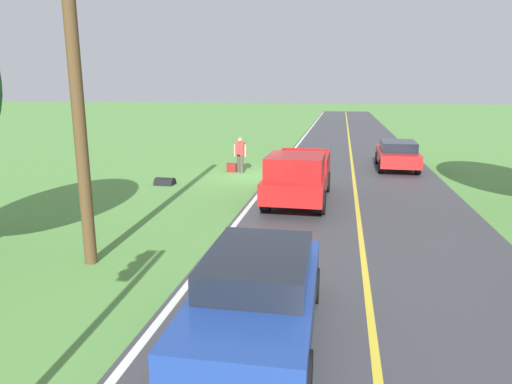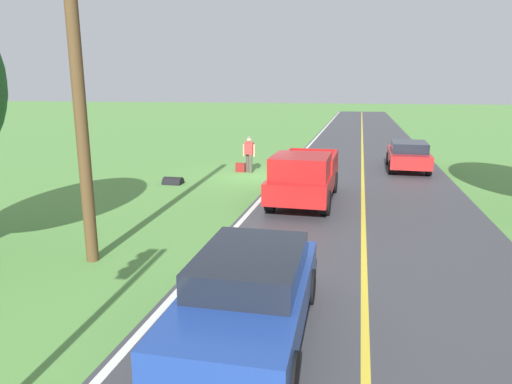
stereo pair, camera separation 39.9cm
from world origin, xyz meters
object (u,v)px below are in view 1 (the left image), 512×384
(hitchhiker_walking, at_px, (240,152))
(suitcase_carried, at_px, (232,168))
(sedan_ahead_same_lane, at_px, (257,292))
(utility_pole_roadside, at_px, (74,66))
(sedan_near_oncoming, at_px, (397,154))
(pickup_truck_passing, at_px, (298,176))

(hitchhiker_walking, xyz_separation_m, suitcase_carried, (0.42, 0.05, -0.76))
(sedan_ahead_same_lane, distance_m, utility_pole_roadside, 6.21)
(utility_pole_roadside, bearing_deg, sedan_near_oncoming, -120.46)
(hitchhiker_walking, xyz_separation_m, pickup_truck_passing, (-3.28, 5.37, -0.01))
(sedan_ahead_same_lane, bearing_deg, pickup_truck_passing, -88.76)
(hitchhiker_walking, xyz_separation_m, sedan_ahead_same_lane, (-3.48, 14.40, -0.23))
(suitcase_carried, height_order, pickup_truck_passing, pickup_truck_passing)
(sedan_ahead_same_lane, xyz_separation_m, utility_pole_roadside, (4.39, -2.40, 3.68))
(sedan_near_oncoming, bearing_deg, utility_pole_roadside, 59.54)
(sedan_ahead_same_lane, relative_size, utility_pole_roadside, 0.50)
(pickup_truck_passing, distance_m, sedan_near_oncoming, 8.80)
(suitcase_carried, distance_m, sedan_near_oncoming, 8.31)
(pickup_truck_passing, bearing_deg, sedan_near_oncoming, -118.81)
(hitchhiker_walking, bearing_deg, suitcase_carried, 7.06)
(hitchhiker_walking, height_order, sedan_near_oncoming, hitchhiker_walking)
(hitchhiker_walking, distance_m, sedan_near_oncoming, 7.88)
(sedan_near_oncoming, distance_m, utility_pole_roadside, 17.04)
(suitcase_carried, bearing_deg, utility_pole_roadside, 1.46)
(suitcase_carried, xyz_separation_m, sedan_ahead_same_lane, (-3.90, 14.35, 0.53))
(suitcase_carried, xyz_separation_m, sedan_near_oncoming, (-7.94, -2.39, 0.53))
(sedan_ahead_same_lane, bearing_deg, hitchhiker_walking, -76.43)
(sedan_near_oncoming, bearing_deg, hitchhiker_walking, 17.28)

